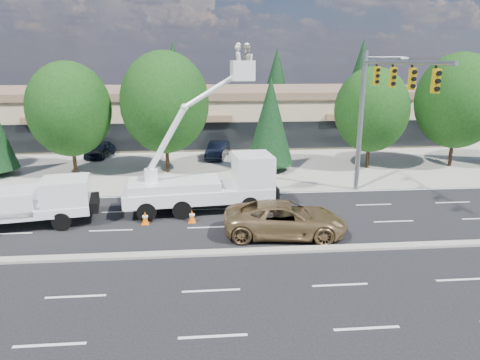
{
  "coord_description": "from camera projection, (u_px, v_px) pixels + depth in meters",
  "views": [
    {
      "loc": [
        -0.14,
        -17.69,
        8.41
      ],
      "look_at": [
        1.69,
        3.69,
        2.4
      ],
      "focal_mm": 32.0,
      "sensor_mm": 36.0,
      "label": 1
    }
  ],
  "objects": [
    {
      "name": "ground",
      "position": [
        210.0,
        254.0,
        19.25
      ],
      "size": [
        140.0,
        140.0,
        0.0
      ],
      "primitive_type": "plane",
      "color": "black",
      "rests_on": "ground"
    },
    {
      "name": "concrete_apron",
      "position": [
        206.0,
        157.0,
        38.44
      ],
      "size": [
        140.0,
        22.0,
        0.01
      ],
      "primitive_type": "cube",
      "color": "gray",
      "rests_on": "ground"
    },
    {
      "name": "road_median",
      "position": [
        210.0,
        253.0,
        19.23
      ],
      "size": [
        120.0,
        0.55,
        0.12
      ],
      "primitive_type": "cube",
      "color": "gray",
      "rests_on": "ground"
    },
    {
      "name": "strip_mall",
      "position": [
        205.0,
        113.0,
        47.24
      ],
      "size": [
        50.4,
        15.4,
        5.5
      ],
      "color": "tan",
      "rests_on": "ground"
    },
    {
      "name": "tree_front_c",
      "position": [
        69.0,
        109.0,
        31.49
      ],
      "size": [
        6.07,
        6.07,
        8.43
      ],
      "color": "#332114",
      "rests_on": "ground"
    },
    {
      "name": "tree_front_d",
      "position": [
        165.0,
        103.0,
        31.95
      ],
      "size": [
        6.61,
        6.61,
        9.17
      ],
      "color": "#332114",
      "rests_on": "ground"
    },
    {
      "name": "tree_front_e",
      "position": [
        270.0,
        121.0,
        33.0
      ],
      "size": [
        3.69,
        3.69,
        7.26
      ],
      "color": "#332114",
      "rests_on": "ground"
    },
    {
      "name": "tree_front_f",
      "position": [
        372.0,
        110.0,
        33.44
      ],
      "size": [
        5.76,
        5.76,
        7.99
      ],
      "color": "#332114",
      "rests_on": "ground"
    },
    {
      "name": "tree_front_g",
      "position": [
        458.0,
        101.0,
        33.84
      ],
      "size": [
        6.55,
        6.55,
        9.09
      ],
      "color": "#332114",
      "rests_on": "ground"
    },
    {
      "name": "tree_back_a",
      "position": [
        68.0,
        92.0,
        56.89
      ],
      "size": [
        4.13,
        4.13,
        8.14
      ],
      "color": "#332114",
      "rests_on": "ground"
    },
    {
      "name": "tree_back_b",
      "position": [
        174.0,
        80.0,
        57.64
      ],
      "size": [
        5.52,
        5.52,
        10.87
      ],
      "color": "#332114",
      "rests_on": "ground"
    },
    {
      "name": "tree_back_c",
      "position": [
        276.0,
        83.0,
        58.9
      ],
      "size": [
        5.12,
        5.12,
        10.09
      ],
      "color": "#332114",
      "rests_on": "ground"
    },
    {
      "name": "tree_back_d",
      "position": [
        361.0,
        78.0,
        59.71
      ],
      "size": [
        5.72,
        5.72,
        11.27
      ],
      "color": "#332114",
      "rests_on": "ground"
    },
    {
      "name": "signal_mast",
      "position": [
        376.0,
        102.0,
        25.19
      ],
      "size": [
        2.76,
        10.16,
        9.0
      ],
      "color": "gray",
      "rests_on": "ground"
    },
    {
      "name": "utility_pickup",
      "position": [
        36.0,
        207.0,
        22.35
      ],
      "size": [
        6.69,
        3.44,
        2.44
      ],
      "rotation": [
        0.0,
        0.0,
        0.18
      ],
      "color": "white",
      "rests_on": "ground"
    },
    {
      "name": "bucket_truck",
      "position": [
        213.0,
        177.0,
        24.44
      ],
      "size": [
        8.65,
        3.45,
        9.33
      ],
      "rotation": [
        0.0,
        0.0,
        0.1
      ],
      "color": "white",
      "rests_on": "ground"
    },
    {
      "name": "traffic_cone_b",
      "position": [
        145.0,
        218.0,
        22.71
      ],
      "size": [
        0.4,
        0.4,
        0.7
      ],
      "color": "#FF6708",
      "rests_on": "ground"
    },
    {
      "name": "traffic_cone_c",
      "position": [
        192.0,
        216.0,
        22.95
      ],
      "size": [
        0.4,
        0.4,
        0.7
      ],
      "color": "#FF6708",
      "rests_on": "ground"
    },
    {
      "name": "traffic_cone_d",
      "position": [
        325.0,
        215.0,
        23.14
      ],
      "size": [
        0.4,
        0.4,
        0.7
      ],
      "color": "#FF6708",
      "rests_on": "ground"
    },
    {
      "name": "minivan",
      "position": [
        285.0,
        219.0,
        21.13
      ],
      "size": [
        6.34,
        3.47,
        1.68
      ],
      "primitive_type": "imported",
      "rotation": [
        0.0,
        0.0,
        1.46
      ],
      "color": "olive",
      "rests_on": "ground"
    },
    {
      "name": "parked_car_west",
      "position": [
        100.0,
        149.0,
        38.43
      ],
      "size": [
        2.41,
        4.4,
        1.42
      ],
      "primitive_type": "imported",
      "rotation": [
        0.0,
        0.0,
        -0.18
      ],
      "color": "black",
      "rests_on": "ground"
    },
    {
      "name": "parked_car_east",
      "position": [
        218.0,
        150.0,
        38.03
      ],
      "size": [
        2.45,
        4.63,
        1.45
      ],
      "primitive_type": "imported",
      "rotation": [
        0.0,
        0.0,
        -0.22
      ],
      "color": "black",
      "rests_on": "ground"
    }
  ]
}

